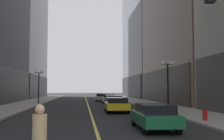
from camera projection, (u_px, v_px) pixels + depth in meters
name	position (u px, v px, depth m)	size (l,w,h in m)	color
ground_plane	(88.00, 104.00, 39.44)	(200.00, 200.00, 0.00)	#262628
sidewalk_left	(28.00, 103.00, 38.59)	(4.50, 78.00, 0.15)	#9E9991
sidewalk_right	(145.00, 103.00, 40.31)	(4.50, 78.00, 0.15)	#9E9991
lane_centre_stripe	(88.00, 104.00, 39.45)	(0.16, 70.00, 0.01)	#E5D64C
building_left_far	(11.00, 5.00, 63.87)	(13.89, 26.00, 42.76)	gray
car_green	(154.00, 116.00, 14.34)	(1.87, 4.50, 1.32)	#196038
car_yellow	(116.00, 104.00, 24.98)	(2.07, 4.83, 1.32)	yellow
car_red	(114.00, 101.00, 32.24)	(1.97, 4.20, 1.32)	#B21919
car_white	(108.00, 98.00, 40.50)	(2.05, 4.72, 1.32)	silver
car_silver	(101.00, 97.00, 47.43)	(2.07, 4.54, 1.32)	#B7B7BC
pedestrian_in_tan_trench	(39.00, 136.00, 6.45)	(0.40, 0.40, 1.75)	black
street_lamp_left_far	(39.00, 80.00, 36.28)	(1.06, 0.36, 4.43)	black
street_lamp_right_mid	(168.00, 75.00, 23.30)	(1.06, 0.36, 4.43)	black
fire_hydrant_right	(205.00, 116.00, 17.29)	(0.28, 0.28, 0.80)	red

